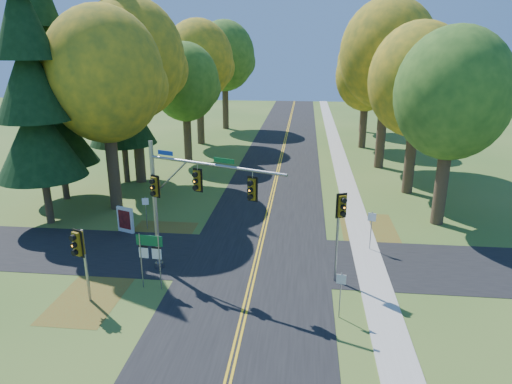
# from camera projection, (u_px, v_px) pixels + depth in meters

# --- Properties ---
(ground) EXTENTS (160.00, 160.00, 0.00)m
(ground) POSITION_uv_depth(u_px,v_px,m) (253.00, 275.00, 23.77)
(ground) COLOR #30581F
(ground) RESTS_ON ground
(road_main) EXTENTS (8.00, 160.00, 0.02)m
(road_main) POSITION_uv_depth(u_px,v_px,m) (253.00, 275.00, 23.77)
(road_main) COLOR black
(road_main) RESTS_ON ground
(road_cross) EXTENTS (60.00, 6.00, 0.02)m
(road_cross) POSITION_uv_depth(u_px,v_px,m) (257.00, 258.00, 25.67)
(road_cross) COLOR black
(road_cross) RESTS_ON ground
(centerline_left) EXTENTS (0.10, 160.00, 0.01)m
(centerline_left) POSITION_uv_depth(u_px,v_px,m) (251.00, 275.00, 23.78)
(centerline_left) COLOR gold
(centerline_left) RESTS_ON road_main
(centerline_right) EXTENTS (0.10, 160.00, 0.01)m
(centerline_right) POSITION_uv_depth(u_px,v_px,m) (255.00, 275.00, 23.76)
(centerline_right) COLOR gold
(centerline_right) RESTS_ON road_main
(sidewalk_east) EXTENTS (1.60, 160.00, 0.06)m
(sidewalk_east) POSITION_uv_depth(u_px,v_px,m) (374.00, 281.00, 23.13)
(sidewalk_east) COLOR #9E998E
(sidewalk_east) RESTS_ON ground
(leaf_patch_w_near) EXTENTS (4.00, 6.00, 0.00)m
(leaf_patch_w_near) POSITION_uv_depth(u_px,v_px,m) (156.00, 239.00, 28.22)
(leaf_patch_w_near) COLOR brown
(leaf_patch_w_near) RESTS_ON ground
(leaf_patch_e) EXTENTS (3.50, 8.00, 0.00)m
(leaf_patch_e) POSITION_uv_depth(u_px,v_px,m) (371.00, 236.00, 28.76)
(leaf_patch_e) COLOR brown
(leaf_patch_e) RESTS_ON ground
(leaf_patch_w_far) EXTENTS (3.00, 5.00, 0.00)m
(leaf_patch_w_far) POSITION_uv_depth(u_px,v_px,m) (90.00, 297.00, 21.70)
(leaf_patch_w_far) COLOR brown
(leaf_patch_w_far) RESTS_ON ground
(tree_w_a) EXTENTS (8.00, 8.00, 14.15)m
(tree_w_a) POSITION_uv_depth(u_px,v_px,m) (106.00, 76.00, 30.90)
(tree_w_a) COLOR #38281C
(tree_w_a) RESTS_ON ground
(tree_e_a) EXTENTS (7.20, 7.20, 12.73)m
(tree_e_a) POSITION_uv_depth(u_px,v_px,m) (454.00, 95.00, 28.30)
(tree_e_a) COLOR #38281C
(tree_e_a) RESTS_ON ground
(tree_w_b) EXTENTS (8.60, 8.60, 15.38)m
(tree_w_b) POSITION_uv_depth(u_px,v_px,m) (133.00, 60.00, 37.24)
(tree_w_b) COLOR #38281C
(tree_w_b) RESTS_ON ground
(tree_e_b) EXTENTS (7.60, 7.60, 13.33)m
(tree_e_b) POSITION_uv_depth(u_px,v_px,m) (419.00, 81.00, 34.69)
(tree_e_b) COLOR #38281C
(tree_e_b) RESTS_ON ground
(tree_w_c) EXTENTS (6.80, 6.80, 11.91)m
(tree_w_c) POSITION_uv_depth(u_px,v_px,m) (186.00, 83.00, 45.50)
(tree_w_c) COLOR #38281C
(tree_w_c) RESTS_ON ground
(tree_e_c) EXTENTS (8.80, 8.80, 15.79)m
(tree_e_c) POSITION_uv_depth(u_px,v_px,m) (388.00, 55.00, 41.95)
(tree_e_c) COLOR #38281C
(tree_e_c) RESTS_ON ground
(tree_w_d) EXTENTS (8.20, 8.20, 14.56)m
(tree_w_d) POSITION_uv_depth(u_px,v_px,m) (199.00, 61.00, 53.25)
(tree_w_d) COLOR #38281C
(tree_w_d) RESTS_ON ground
(tree_e_d) EXTENTS (7.00, 7.00, 12.32)m
(tree_e_d) POSITION_uv_depth(u_px,v_px,m) (367.00, 76.00, 51.44)
(tree_e_d) COLOR #38281C
(tree_e_d) RESTS_ON ground
(tree_w_e) EXTENTS (8.40, 8.40, 14.97)m
(tree_w_e) POSITION_uv_depth(u_px,v_px,m) (225.00, 56.00, 63.36)
(tree_w_e) COLOR #38281C
(tree_w_e) RESTS_ON ground
(tree_e_e) EXTENTS (7.80, 7.80, 13.74)m
(tree_e_e) POSITION_uv_depth(u_px,v_px,m) (367.00, 64.00, 61.17)
(tree_e_e) COLOR #38281C
(tree_e_e) RESTS_ON ground
(pine_a) EXTENTS (5.60, 5.60, 19.48)m
(pine_a) POSITION_uv_depth(u_px,v_px,m) (31.00, 84.00, 28.14)
(pine_a) COLOR #38281C
(pine_a) RESTS_ON ground
(pine_b) EXTENTS (5.60, 5.60, 17.31)m
(pine_b) POSITION_uv_depth(u_px,v_px,m) (53.00, 93.00, 33.34)
(pine_b) COLOR #38281C
(pine_b) RESTS_ON ground
(pine_c) EXTENTS (5.60, 5.60, 20.56)m
(pine_c) POSITION_uv_depth(u_px,v_px,m) (117.00, 68.00, 37.30)
(pine_c) COLOR #38281C
(pine_c) RESTS_ON ground
(traffic_mast) EXTENTS (7.15, 3.06, 6.95)m
(traffic_mast) POSITION_uv_depth(u_px,v_px,m) (183.00, 194.00, 22.41)
(traffic_mast) COLOR gray
(traffic_mast) RESTS_ON ground
(east_signal_pole) EXTENTS (0.52, 0.63, 4.77)m
(east_signal_pole) POSITION_uv_depth(u_px,v_px,m) (340.00, 216.00, 21.96)
(east_signal_pole) COLOR gray
(east_signal_pole) RESTS_ON ground
(ped_signal_pole) EXTENTS (0.55, 0.66, 3.68)m
(ped_signal_pole) POSITION_uv_depth(u_px,v_px,m) (79.00, 249.00, 20.44)
(ped_signal_pole) COLOR #92949A
(ped_signal_pole) RESTS_ON ground
(route_sign_cluster) EXTENTS (1.34, 0.20, 2.88)m
(route_sign_cluster) POSITION_uv_depth(u_px,v_px,m) (150.00, 250.00, 21.93)
(route_sign_cluster) COLOR gray
(route_sign_cluster) RESTS_ON ground
(info_kiosk) EXTENTS (1.20, 0.59, 1.69)m
(info_kiosk) POSITION_uv_depth(u_px,v_px,m) (125.00, 220.00, 29.06)
(info_kiosk) COLOR silver
(info_kiosk) RESTS_ON ground
(reg_sign_e_north) EXTENTS (0.45, 0.17, 2.39)m
(reg_sign_e_north) POSITION_uv_depth(u_px,v_px,m) (371.00, 224.00, 26.27)
(reg_sign_e_north) COLOR gray
(reg_sign_e_north) RESTS_ON ground
(reg_sign_e_south) EXTENTS (0.41, 0.11, 2.18)m
(reg_sign_e_south) POSITION_uv_depth(u_px,v_px,m) (341.00, 287.00, 19.65)
(reg_sign_e_south) COLOR gray
(reg_sign_e_south) RESTS_ON ground
(reg_sign_w) EXTENTS (0.42, 0.12, 2.20)m
(reg_sign_w) POSITION_uv_depth(u_px,v_px,m) (146.00, 207.00, 29.38)
(reg_sign_w) COLOR gray
(reg_sign_w) RESTS_ON ground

